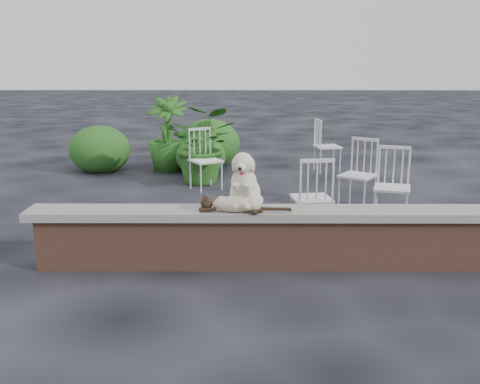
{
  "coord_description": "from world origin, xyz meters",
  "views": [
    {
      "loc": [
        -1.03,
        -5.05,
        1.99
      ],
      "look_at": [
        -1.06,
        0.2,
        0.7
      ],
      "focal_mm": 41.0,
      "sensor_mm": 36.0,
      "label": 1
    }
  ],
  "objects_px": {
    "chair_b": "(358,174)",
    "chair_e": "(328,146)",
    "cat": "(237,203)",
    "potted_plant_a": "(204,144)",
    "potted_plant_b": "(167,134)",
    "chair_a": "(206,159)",
    "chair_d": "(392,186)",
    "dog": "(245,179)",
    "chair_c": "(312,197)"
  },
  "relations": [
    {
      "from": "chair_e",
      "to": "potted_plant_a",
      "type": "xyz_separation_m",
      "value": [
        -2.14,
        -0.91,
        0.16
      ]
    },
    {
      "from": "chair_e",
      "to": "potted_plant_b",
      "type": "distance_m",
      "value": 2.87
    },
    {
      "from": "chair_d",
      "to": "chair_e",
      "type": "relative_size",
      "value": 1.0
    },
    {
      "from": "chair_b",
      "to": "chair_d",
      "type": "relative_size",
      "value": 1.0
    },
    {
      "from": "chair_d",
      "to": "chair_a",
      "type": "height_order",
      "value": "same"
    },
    {
      "from": "chair_b",
      "to": "chair_a",
      "type": "bearing_deg",
      "value": -172.22
    },
    {
      "from": "dog",
      "to": "chair_c",
      "type": "relative_size",
      "value": 0.61
    },
    {
      "from": "chair_b",
      "to": "chair_a",
      "type": "relative_size",
      "value": 1.0
    },
    {
      "from": "chair_d",
      "to": "potted_plant_b",
      "type": "relative_size",
      "value": 0.71
    },
    {
      "from": "cat",
      "to": "chair_e",
      "type": "distance_m",
      "value": 4.95
    },
    {
      "from": "dog",
      "to": "chair_e",
      "type": "height_order",
      "value": "dog"
    },
    {
      "from": "potted_plant_b",
      "to": "chair_a",
      "type": "bearing_deg",
      "value": -61.8
    },
    {
      "from": "chair_e",
      "to": "potted_plant_a",
      "type": "relative_size",
      "value": 0.74
    },
    {
      "from": "dog",
      "to": "cat",
      "type": "bearing_deg",
      "value": -107.59
    },
    {
      "from": "chair_a",
      "to": "cat",
      "type": "bearing_deg",
      "value": -112.43
    },
    {
      "from": "chair_a",
      "to": "potted_plant_b",
      "type": "distance_m",
      "value": 1.66
    },
    {
      "from": "chair_e",
      "to": "potted_plant_b",
      "type": "relative_size",
      "value": 0.71
    },
    {
      "from": "chair_d",
      "to": "chair_c",
      "type": "distance_m",
      "value": 1.17
    },
    {
      "from": "cat",
      "to": "potted_plant_a",
      "type": "bearing_deg",
      "value": 109.08
    },
    {
      "from": "potted_plant_b",
      "to": "potted_plant_a",
      "type": "bearing_deg",
      "value": -54.12
    },
    {
      "from": "cat",
      "to": "chair_b",
      "type": "height_order",
      "value": "chair_b"
    },
    {
      "from": "chair_b",
      "to": "potted_plant_a",
      "type": "relative_size",
      "value": 0.74
    },
    {
      "from": "dog",
      "to": "potted_plant_a",
      "type": "height_order",
      "value": "potted_plant_a"
    },
    {
      "from": "chair_b",
      "to": "potted_plant_a",
      "type": "bearing_deg",
      "value": 179.56
    },
    {
      "from": "chair_e",
      "to": "chair_c",
      "type": "bearing_deg",
      "value": 158.73
    },
    {
      "from": "potted_plant_a",
      "to": "dog",
      "type": "bearing_deg",
      "value": -79.83
    },
    {
      "from": "chair_e",
      "to": "chair_a",
      "type": "bearing_deg",
      "value": 113.34
    },
    {
      "from": "chair_c",
      "to": "potted_plant_b",
      "type": "height_order",
      "value": "potted_plant_b"
    },
    {
      "from": "chair_a",
      "to": "chair_e",
      "type": "bearing_deg",
      "value": 2.17
    },
    {
      "from": "cat",
      "to": "chair_c",
      "type": "xyz_separation_m",
      "value": [
        0.83,
        1.0,
        -0.2
      ]
    },
    {
      "from": "chair_b",
      "to": "chair_c",
      "type": "relative_size",
      "value": 1.0
    },
    {
      "from": "chair_b",
      "to": "chair_d",
      "type": "height_order",
      "value": "same"
    },
    {
      "from": "chair_b",
      "to": "chair_d",
      "type": "bearing_deg",
      "value": -34.01
    },
    {
      "from": "chair_b",
      "to": "potted_plant_a",
      "type": "distance_m",
      "value": 2.68
    },
    {
      "from": "chair_b",
      "to": "chair_a",
      "type": "xyz_separation_m",
      "value": [
        -2.11,
        1.09,
        0.0
      ]
    },
    {
      "from": "chair_b",
      "to": "dog",
      "type": "bearing_deg",
      "value": -91.1
    },
    {
      "from": "dog",
      "to": "cat",
      "type": "distance_m",
      "value": 0.26
    },
    {
      "from": "chair_a",
      "to": "chair_d",
      "type": "bearing_deg",
      "value": -68.22
    },
    {
      "from": "chair_b",
      "to": "chair_e",
      "type": "xyz_separation_m",
      "value": [
        -0.03,
        2.46,
        0.0
      ]
    },
    {
      "from": "chair_b",
      "to": "chair_e",
      "type": "distance_m",
      "value": 2.46
    },
    {
      "from": "chair_d",
      "to": "potted_plant_a",
      "type": "height_order",
      "value": "potted_plant_a"
    },
    {
      "from": "chair_b",
      "to": "chair_c",
      "type": "xyz_separation_m",
      "value": [
        -0.77,
        -1.24,
        0.0
      ]
    },
    {
      "from": "cat",
      "to": "potted_plant_a",
      "type": "relative_size",
      "value": 0.8
    },
    {
      "from": "chair_d",
      "to": "chair_e",
      "type": "height_order",
      "value": "same"
    },
    {
      "from": "chair_a",
      "to": "chair_e",
      "type": "relative_size",
      "value": 1.0
    },
    {
      "from": "potted_plant_b",
      "to": "chair_e",
      "type": "bearing_deg",
      "value": -1.75
    },
    {
      "from": "chair_a",
      "to": "potted_plant_b",
      "type": "xyz_separation_m",
      "value": [
        -0.78,
        1.45,
        0.2
      ]
    },
    {
      "from": "dog",
      "to": "chair_e",
      "type": "bearing_deg",
      "value": 82.34
    },
    {
      "from": "cat",
      "to": "chair_d",
      "type": "relative_size",
      "value": 1.08
    },
    {
      "from": "dog",
      "to": "chair_a",
      "type": "height_order",
      "value": "dog"
    }
  ]
}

